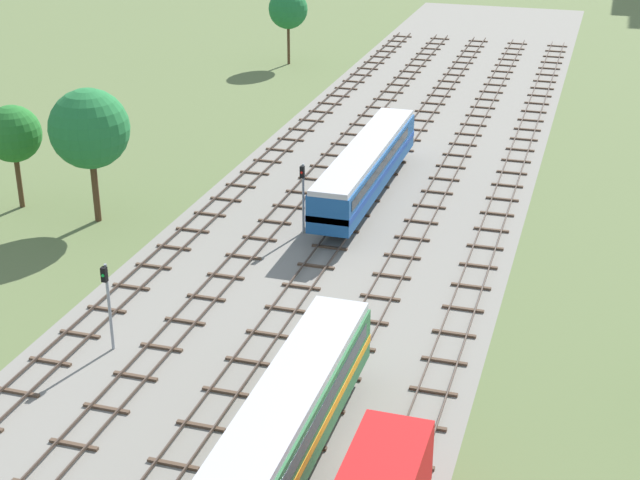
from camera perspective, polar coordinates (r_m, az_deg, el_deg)
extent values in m
plane|color=#5B6B3D|center=(65.65, 1.44, 0.71)|extent=(480.00, 480.00, 0.00)
cube|color=gray|center=(65.65, 1.44, 0.71)|extent=(23.46, 176.00, 0.01)
cube|color=#47382D|center=(69.72, -6.63, 2.16)|extent=(0.07, 126.00, 0.15)
cube|color=#47382D|center=(69.19, -5.54, 2.04)|extent=(0.07, 126.00, 0.15)
cube|color=brown|center=(49.62, -17.57, -8.63)|extent=(2.40, 0.22, 0.14)
cube|color=brown|center=(51.70, -15.76, -6.98)|extent=(2.40, 0.22, 0.14)
cube|color=brown|center=(53.87, -14.09, -5.46)|extent=(2.40, 0.22, 0.14)
cube|color=brown|center=(56.12, -12.57, -4.05)|extent=(2.40, 0.22, 0.14)
cube|color=brown|center=(58.44, -11.17, -2.75)|extent=(2.40, 0.22, 0.14)
cube|color=brown|center=(60.81, -9.88, -1.55)|extent=(2.40, 0.22, 0.14)
cube|color=brown|center=(63.24, -8.69, -0.44)|extent=(2.40, 0.22, 0.14)
cube|color=brown|center=(65.71, -7.59, 0.59)|extent=(2.40, 0.22, 0.14)
cube|color=brown|center=(68.23, -6.57, 1.54)|extent=(2.40, 0.22, 0.14)
cube|color=brown|center=(70.79, -5.62, 2.42)|extent=(2.40, 0.22, 0.14)
cube|color=brown|center=(73.38, -4.74, 3.24)|extent=(2.40, 0.22, 0.14)
cube|color=brown|center=(76.00, -3.91, 4.01)|extent=(2.40, 0.22, 0.14)
cube|color=brown|center=(78.64, -3.14, 4.72)|extent=(2.40, 0.22, 0.14)
cube|color=brown|center=(81.31, -2.42, 5.38)|extent=(2.40, 0.22, 0.14)
cube|color=brown|center=(84.01, -1.74, 6.00)|extent=(2.40, 0.22, 0.14)
cube|color=brown|center=(86.72, -1.11, 6.59)|extent=(2.40, 0.22, 0.14)
cube|color=brown|center=(89.45, -0.51, 7.13)|extent=(2.40, 0.22, 0.14)
cube|color=brown|center=(92.20, 0.05, 7.64)|extent=(2.40, 0.22, 0.14)
cube|color=brown|center=(94.96, 0.59, 8.13)|extent=(2.40, 0.22, 0.14)
cube|color=brown|center=(97.74, 1.09, 8.58)|extent=(2.40, 0.22, 0.14)
cube|color=brown|center=(100.53, 1.57, 9.01)|extent=(2.40, 0.22, 0.14)
cube|color=brown|center=(103.33, 2.02, 9.41)|extent=(2.40, 0.22, 0.14)
cube|color=brown|center=(106.15, 2.45, 9.80)|extent=(2.40, 0.22, 0.14)
cube|color=brown|center=(108.97, 2.86, 10.16)|extent=(2.40, 0.22, 0.14)
cube|color=brown|center=(111.80, 3.24, 10.50)|extent=(2.40, 0.22, 0.14)
cube|color=brown|center=(114.64, 3.61, 10.83)|extent=(2.40, 0.22, 0.14)
cube|color=brown|center=(117.49, 3.97, 11.14)|extent=(2.40, 0.22, 0.14)
cube|color=brown|center=(120.35, 4.30, 11.43)|extent=(2.40, 0.22, 0.14)
cube|color=brown|center=(123.21, 4.62, 11.72)|extent=(2.40, 0.22, 0.14)
cube|color=brown|center=(126.08, 4.93, 11.98)|extent=(2.40, 0.22, 0.14)
cube|color=#47382D|center=(68.02, -2.86, 1.73)|extent=(0.07, 126.00, 0.15)
cube|color=#47382D|center=(67.58, -1.72, 1.60)|extent=(0.07, 126.00, 0.15)
cube|color=brown|center=(45.18, -14.44, -11.72)|extent=(2.40, 0.22, 0.14)
cube|color=brown|center=(47.27, -12.60, -9.76)|extent=(2.40, 0.22, 0.14)
cube|color=brown|center=(49.45, -10.92, -7.97)|extent=(2.40, 0.22, 0.14)
cube|color=brown|center=(51.72, -9.41, -6.33)|extent=(2.40, 0.22, 0.14)
cube|color=brown|center=(54.06, -8.04, -4.82)|extent=(2.40, 0.22, 0.14)
cube|color=brown|center=(56.46, -6.78, -3.43)|extent=(2.40, 0.22, 0.14)
cube|color=brown|center=(58.91, -5.63, -2.16)|extent=(2.40, 0.22, 0.14)
cube|color=brown|center=(61.42, -4.58, -0.99)|extent=(2.40, 0.22, 0.14)
cube|color=brown|center=(63.96, -3.61, 0.09)|extent=(2.40, 0.22, 0.14)
cube|color=brown|center=(66.55, -2.71, 1.08)|extent=(2.40, 0.22, 0.14)
cube|color=brown|center=(69.16, -1.88, 2.00)|extent=(2.40, 0.22, 0.14)
cube|color=brown|center=(71.81, -1.11, 2.85)|extent=(2.40, 0.22, 0.14)
cube|color=brown|center=(74.49, -0.40, 3.65)|extent=(2.40, 0.22, 0.14)
cube|color=brown|center=(77.18, 0.27, 4.38)|extent=(2.40, 0.22, 0.14)
cube|color=brown|center=(79.90, 0.89, 5.06)|extent=(2.40, 0.22, 0.14)
cube|color=brown|center=(82.64, 1.47, 5.70)|extent=(2.40, 0.22, 0.14)
cube|color=brown|center=(85.40, 2.02, 6.30)|extent=(2.40, 0.22, 0.14)
cube|color=brown|center=(88.17, 2.53, 6.86)|extent=(2.40, 0.22, 0.14)
cube|color=brown|center=(90.96, 3.01, 7.38)|extent=(2.40, 0.22, 0.14)
cube|color=brown|center=(93.76, 3.47, 7.88)|extent=(2.40, 0.22, 0.14)
cube|color=brown|center=(96.57, 3.90, 8.34)|extent=(2.40, 0.22, 0.14)
cube|color=brown|center=(99.40, 4.30, 8.78)|extent=(2.40, 0.22, 0.14)
cube|color=brown|center=(102.23, 4.69, 9.19)|extent=(2.40, 0.22, 0.14)
cube|color=brown|center=(105.07, 5.05, 9.58)|extent=(2.40, 0.22, 0.14)
cube|color=brown|center=(107.92, 5.40, 9.95)|extent=(2.40, 0.22, 0.14)
cube|color=brown|center=(110.78, 5.73, 10.30)|extent=(2.40, 0.22, 0.14)
cube|color=brown|center=(113.65, 6.04, 10.63)|extent=(2.40, 0.22, 0.14)
cube|color=brown|center=(116.52, 6.34, 10.95)|extent=(2.40, 0.22, 0.14)
cube|color=brown|center=(119.40, 6.62, 11.25)|extent=(2.40, 0.22, 0.14)
cube|color=brown|center=(122.28, 6.89, 11.53)|extent=(2.40, 0.22, 0.14)
cube|color=brown|center=(125.17, 7.15, 11.80)|extent=(2.40, 0.22, 0.14)
cube|color=#47382D|center=(66.63, 1.08, 1.27)|extent=(0.07, 126.00, 0.15)
cube|color=#47382D|center=(66.29, 2.27, 1.13)|extent=(0.07, 126.00, 0.15)
cube|color=brown|center=(43.14, -8.73, -13.06)|extent=(2.40, 0.22, 0.14)
cube|color=brown|center=(45.33, -7.11, -10.93)|extent=(2.40, 0.22, 0.14)
cube|color=brown|center=(47.60, -5.65, -8.98)|extent=(2.40, 0.22, 0.14)
cube|color=brown|center=(49.95, -4.34, -7.21)|extent=(2.40, 0.22, 0.14)
cube|color=brown|center=(52.37, -3.16, -5.60)|extent=(2.40, 0.22, 0.14)
cube|color=brown|center=(54.84, -2.10, -4.13)|extent=(2.40, 0.22, 0.14)
cube|color=brown|center=(57.37, -1.12, -2.79)|extent=(2.40, 0.22, 0.14)
cube|color=brown|center=(59.93, -0.24, -1.56)|extent=(2.40, 0.22, 0.14)
cube|color=brown|center=(62.54, 0.58, -0.44)|extent=(2.40, 0.22, 0.14)
cube|color=brown|center=(65.18, 1.32, 0.60)|extent=(2.40, 0.22, 0.14)
cube|color=brown|center=(67.85, 2.01, 1.56)|extent=(2.40, 0.22, 0.14)
cube|color=brown|center=(70.55, 2.65, 2.44)|extent=(2.40, 0.22, 0.14)
cube|color=brown|center=(73.27, 3.24, 3.26)|extent=(2.40, 0.22, 0.14)
cube|color=brown|center=(76.01, 3.79, 4.01)|extent=(2.40, 0.22, 0.14)
cube|color=brown|center=(78.77, 4.30, 4.72)|extent=(2.40, 0.22, 0.14)
cube|color=brown|center=(81.55, 4.78, 5.38)|extent=(2.40, 0.22, 0.14)
cube|color=brown|center=(84.34, 5.23, 5.99)|extent=(2.40, 0.22, 0.14)
cube|color=brown|center=(87.15, 5.64, 6.56)|extent=(2.40, 0.22, 0.14)
cube|color=brown|center=(89.97, 6.04, 7.10)|extent=(2.40, 0.22, 0.14)
cube|color=brown|center=(92.80, 6.41, 7.60)|extent=(2.40, 0.22, 0.14)
cube|color=brown|center=(95.64, 6.76, 8.08)|extent=(2.40, 0.22, 0.14)
cube|color=brown|center=(98.49, 7.09, 8.52)|extent=(2.40, 0.22, 0.14)
cube|color=brown|center=(101.35, 7.40, 8.94)|extent=(2.40, 0.22, 0.14)
cube|color=brown|center=(104.21, 7.70, 9.34)|extent=(2.40, 0.22, 0.14)
cube|color=brown|center=(107.09, 7.98, 9.72)|extent=(2.40, 0.22, 0.14)
cube|color=brown|center=(109.97, 8.24, 10.07)|extent=(2.40, 0.22, 0.14)
cube|color=brown|center=(112.85, 8.50, 10.41)|extent=(2.40, 0.22, 0.14)
cube|color=brown|center=(115.75, 8.74, 10.73)|extent=(2.40, 0.22, 0.14)
cube|color=brown|center=(118.64, 8.97, 11.04)|extent=(2.40, 0.22, 0.14)
cube|color=brown|center=(121.55, 9.19, 11.33)|extent=(2.40, 0.22, 0.14)
cube|color=brown|center=(124.45, 9.40, 11.60)|extent=(2.40, 0.22, 0.14)
cube|color=#47382D|center=(65.58, 5.17, 0.79)|extent=(0.07, 126.00, 0.15)
cube|color=#47382D|center=(65.33, 6.40, 0.65)|extent=(0.07, 126.00, 0.15)
cube|color=brown|center=(43.84, -1.14, -12.07)|extent=(2.40, 0.22, 0.14)
cube|color=brown|center=(46.19, 0.03, -9.98)|extent=(2.40, 0.22, 0.14)
cube|color=brown|center=(48.61, 1.07, -8.10)|extent=(2.40, 0.22, 0.14)
cube|color=brown|center=(51.09, 2.01, -6.39)|extent=(2.40, 0.22, 0.14)
cube|color=brown|center=(53.62, 2.85, -4.84)|extent=(2.40, 0.22, 0.14)
cube|color=brown|center=(56.20, 3.61, -3.44)|extent=(2.40, 0.22, 0.14)
cube|color=brown|center=(58.82, 4.30, -2.15)|extent=(2.40, 0.22, 0.14)
cube|color=brown|center=(61.47, 4.93, -0.98)|extent=(2.40, 0.22, 0.14)
cube|color=brown|center=(64.16, 5.51, 0.10)|extent=(2.40, 0.22, 0.14)
cube|color=brown|center=(66.87, 6.04, 1.09)|extent=(2.40, 0.22, 0.14)
cube|color=brown|center=(69.60, 6.53, 2.00)|extent=(2.40, 0.22, 0.14)
cube|color=brown|center=(72.36, 6.98, 2.84)|extent=(2.40, 0.22, 0.14)
cube|color=brown|center=(75.13, 7.40, 3.62)|extent=(2.40, 0.22, 0.14)
cube|color=brown|center=(77.93, 7.80, 4.35)|extent=(2.40, 0.22, 0.14)
cube|color=brown|center=(80.73, 8.16, 5.02)|extent=(2.40, 0.22, 0.14)
cube|color=brown|center=(83.55, 8.50, 5.65)|extent=(2.40, 0.22, 0.14)
cube|color=brown|center=(86.38, 8.82, 6.24)|extent=(2.40, 0.22, 0.14)
cube|color=brown|center=(89.23, 9.12, 6.79)|extent=(2.40, 0.22, 0.14)
cube|color=brown|center=(92.08, 9.40, 7.30)|extent=(2.40, 0.22, 0.14)
cube|color=brown|center=(94.94, 9.67, 7.79)|extent=(2.40, 0.22, 0.14)
cube|color=brown|center=(97.81, 9.92, 8.24)|extent=(2.40, 0.22, 0.14)
cube|color=brown|center=(100.69, 10.16, 8.67)|extent=(2.40, 0.22, 0.14)
cube|color=brown|center=(103.57, 10.38, 9.08)|extent=(2.40, 0.22, 0.14)
cube|color=brown|center=(106.47, 10.59, 9.46)|extent=(2.40, 0.22, 0.14)
cube|color=brown|center=(109.36, 10.79, 9.82)|extent=(2.40, 0.22, 0.14)
cube|color=brown|center=(112.26, 10.98, 10.17)|extent=(2.40, 0.22, 0.14)
cube|color=brown|center=(115.17, 11.17, 10.49)|extent=(2.40, 0.22, 0.14)
cube|color=brown|center=(118.08, 11.34, 10.80)|extent=(2.40, 0.22, 0.14)
cube|color=brown|center=(121.00, 11.51, 11.10)|extent=(2.40, 0.22, 0.14)
cube|color=brown|center=(123.92, 11.66, 11.38)|extent=(2.40, 0.22, 0.14)
cube|color=#47382D|center=(64.87, 9.37, 0.29)|extent=(0.07, 126.00, 0.15)
cube|color=#47382D|center=(64.73, 10.63, 0.14)|extent=(0.07, 126.00, 0.15)
cube|color=brown|center=(42.86, 5.23, -13.13)|extent=(2.40, 0.22, 0.14)
cube|color=brown|center=(45.26, 6.04, -10.93)|extent=(2.40, 0.22, 0.14)
cube|color=brown|center=(47.72, 6.77, -8.95)|extent=(2.40, 0.22, 0.14)
cube|color=brown|center=(50.25, 7.41, -7.16)|extent=(2.40, 0.22, 0.14)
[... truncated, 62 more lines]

